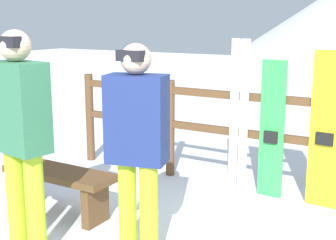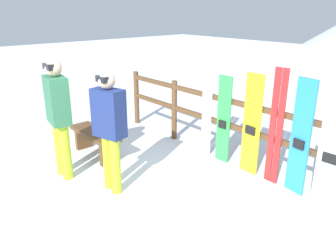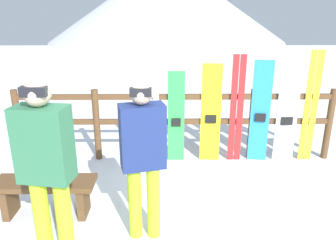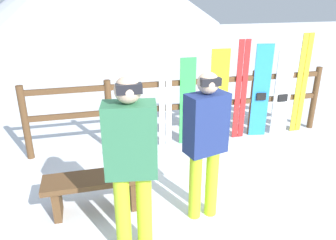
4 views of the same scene
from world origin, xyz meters
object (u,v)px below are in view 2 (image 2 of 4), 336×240
snowboard_green (224,120)px  snowboard_yellow (252,125)px  person_plaid_green (58,112)px  bench (95,138)px  snowboard_white (332,153)px  ski_pair_red (276,128)px  person_navy (109,125)px  snowboard_blue (300,138)px  ski_pair_white (207,109)px

snowboard_green → snowboard_yellow: snowboard_yellow is taller
person_plaid_green → snowboard_yellow: person_plaid_green is taller
bench → snowboard_white: size_ratio=0.78×
person_plaid_green → snowboard_yellow: size_ratio=1.13×
person_plaid_green → ski_pair_red: 2.98m
bench → snowboard_white: snowboard_white is taller
bench → snowboard_green: bearing=43.7°
bench → snowboard_yellow: 2.51m
person_navy → person_plaid_green: (-0.80, -0.32, 0.05)m
snowboard_green → snowboard_blue: snowboard_blue is taller
ski_pair_white → ski_pair_red: size_ratio=0.97×
person_plaid_green → snowboard_white: size_ratio=1.20×
bench → ski_pair_white: bearing=51.5°
ski_pair_white → bench: bearing=-128.5°
ski_pair_red → snowboard_blue: (0.36, -0.00, -0.05)m
bench → snowboard_blue: 3.14m
bench → person_navy: (1.12, -0.37, 0.63)m
ski_pair_white → ski_pair_red: (1.25, 0.00, 0.02)m
bench → person_navy: 1.34m
snowboard_green → bench: bearing=-136.3°
person_plaid_green → snowboard_green: bearing=61.1°
person_navy → ski_pair_red: (1.27, 1.81, -0.12)m
person_navy → ski_pair_red: 2.22m
person_navy → snowboard_white: 2.73m
person_plaid_green → snowboard_yellow: 2.73m
bench → ski_pair_red: ski_pair_red is taller
person_navy → ski_pair_red: bearing=54.8°
snowboard_green → person_navy: bearing=-101.8°
snowboard_blue → ski_pair_red: bearing=179.5°
snowboard_yellow → person_plaid_green: bearing=-128.4°
person_plaid_green → snowboard_green: person_plaid_green is taller
bench → person_plaid_green: (0.33, -0.69, 0.68)m
person_plaid_green → snowboard_blue: 3.24m
snowboard_yellow → snowboard_white: (1.14, -0.00, -0.04)m
ski_pair_white → snowboard_white: ski_pair_white is taller
snowboard_white → snowboard_blue: bearing=180.0°
snowboard_green → ski_pair_white: bearing=179.4°
snowboard_white → ski_pair_white: bearing=179.9°
snowboard_blue → snowboard_white: snowboard_blue is taller
person_navy → snowboard_green: bearing=78.2°
snowboard_blue → person_plaid_green: bearing=-138.7°
person_plaid_green → snowboard_white: 3.55m
person_plaid_green → snowboard_green: (1.17, 2.13, -0.30)m
ski_pair_white → snowboard_yellow: bearing=-0.2°
person_navy → snowboard_blue: 2.44m
person_navy → snowboard_blue: (1.63, 1.81, -0.17)m
snowboard_green → snowboard_blue: 1.26m
person_navy → ski_pair_red: ski_pair_red is taller
person_plaid_green → ski_pair_white: bearing=69.0°
person_navy → snowboard_green: size_ratio=1.16×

